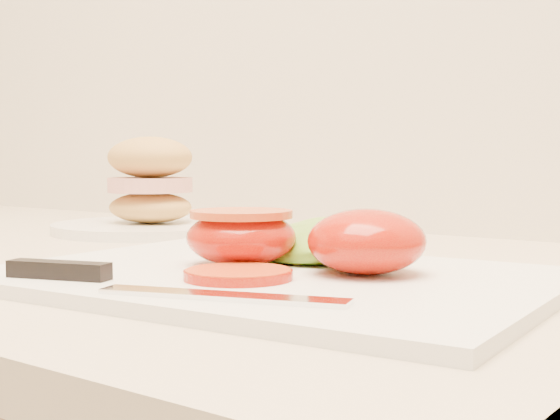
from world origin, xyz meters
The scene contains 7 objects.
cutting_board centered at (-0.09, 1.59, 0.94)m, with size 0.40×0.29×0.01m, color white.
tomato_half_dome centered at (-0.03, 1.62, 0.96)m, with size 0.09×0.09×0.05m, color #B7270C.
tomato_half_cut centered at (-0.13, 1.60, 0.96)m, with size 0.09×0.09×0.04m.
tomato_slice_0 centered at (-0.09, 1.55, 0.94)m, with size 0.07×0.07×0.01m, color orange.
lettuce_leaf_0 centered at (-0.11, 1.67, 0.95)m, with size 0.15×0.10×0.03m, color #84C233.
knife centered at (-0.13, 1.48, 0.94)m, with size 0.26×0.07×0.01m.
sandwich_plate centered at (-0.45, 1.81, 0.97)m, with size 0.24×0.24×0.12m.
Camera 1 is at (0.26, 1.14, 1.03)m, focal length 50.00 mm.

